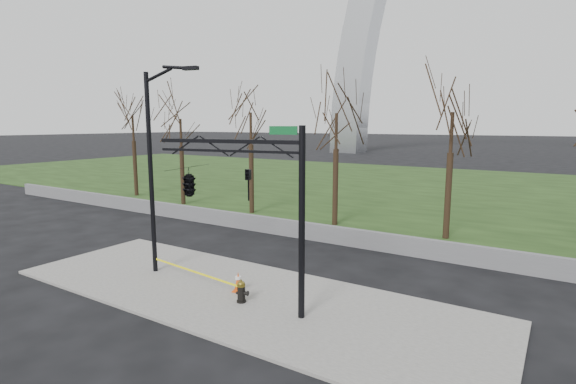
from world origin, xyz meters
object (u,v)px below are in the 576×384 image
Objects in this scene: traffic_signal_mast at (209,183)px; traffic_cone at (238,282)px; fire_hydrant at (242,292)px; street_light at (155,159)px.

traffic_cone is at bearing 70.62° from traffic_signal_mast.
traffic_cone is at bearing 121.18° from fire_hydrant.
fire_hydrant reaches higher than traffic_cone.
street_light is at bearing 153.75° from traffic_signal_mast.
traffic_signal_mast is (-0.90, -0.48, 3.68)m from fire_hydrant.
traffic_cone is (-0.70, 0.69, -0.01)m from fire_hydrant.
street_light is 1.37× the size of traffic_signal_mast.
street_light is at bearing 158.01° from fire_hydrant.
traffic_signal_mast is at bearing -166.24° from fire_hydrant.
fire_hydrant is 3.82m from traffic_signal_mast.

